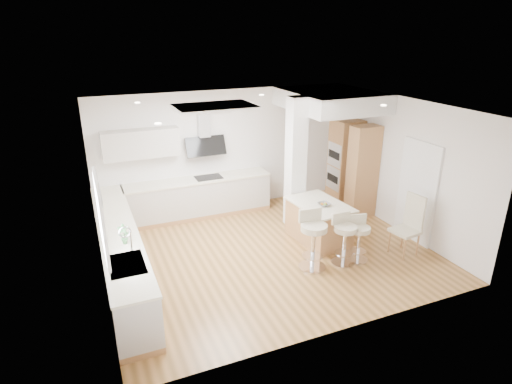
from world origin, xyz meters
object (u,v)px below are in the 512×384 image
bar_stool_a (313,237)px  bar_stool_b (344,236)px  dining_chair (410,223)px  peninsula (319,222)px  bar_stool_c (359,236)px

bar_stool_a → bar_stool_b: bar_stool_a is taller
bar_stool_a → dining_chair: dining_chair is taller
peninsula → bar_stool_c: bearing=-80.3°
bar_stool_b → bar_stool_c: 0.32m
bar_stool_b → dining_chair: (1.36, -0.14, 0.09)m
dining_chair → bar_stool_a: bearing=164.9°
bar_stool_b → bar_stool_c: bearing=-4.4°
bar_stool_a → dining_chair: size_ratio=0.93×
bar_stool_b → peninsula: bearing=85.3°
dining_chair → bar_stool_c: bearing=164.5°
peninsula → bar_stool_b: 0.98m
bar_stool_a → bar_stool_c: bar_stool_a is taller
bar_stool_a → bar_stool_b: (0.60, -0.08, -0.07)m
bar_stool_a → bar_stool_c: (0.92, -0.10, -0.12)m
bar_stool_c → dining_chair: size_ratio=0.74×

